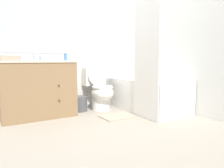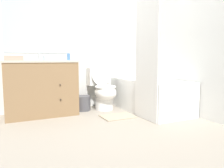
{
  "view_description": "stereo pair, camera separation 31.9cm",
  "coord_description": "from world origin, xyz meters",
  "px_view_note": "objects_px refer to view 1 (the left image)",
  "views": [
    {
      "loc": [
        -1.53,
        -1.93,
        0.87
      ],
      "look_at": [
        0.13,
        0.77,
        0.51
      ],
      "focal_mm": 35.0,
      "sensor_mm": 36.0,
      "label": 1
    },
    {
      "loc": [
        -1.25,
        -2.09,
        0.87
      ],
      "look_at": [
        0.13,
        0.77,
        0.51
      ],
      "focal_mm": 35.0,
      "sensor_mm": 36.0,
      "label": 2
    }
  ],
  "objects_px": {
    "sink_faucet": "(34,58)",
    "hand_towel_folded": "(10,58)",
    "tissue_box": "(44,58)",
    "soap_dispenser": "(66,57)",
    "toilet": "(100,90)",
    "bath_mat": "(117,116)",
    "vanity_cabinet": "(38,88)",
    "bath_towel_folded": "(159,80)",
    "wastebasket": "(80,104)",
    "bathtub": "(145,94)"
  },
  "relations": [
    {
      "from": "vanity_cabinet",
      "to": "toilet",
      "type": "bearing_deg",
      "value": -2.83
    },
    {
      "from": "soap_dispenser",
      "to": "bath_mat",
      "type": "bearing_deg",
      "value": -47.73
    },
    {
      "from": "hand_towel_folded",
      "to": "tissue_box",
      "type": "bearing_deg",
      "value": 23.35
    },
    {
      "from": "toilet",
      "to": "soap_dispenser",
      "type": "distance_m",
      "value": 0.83
    },
    {
      "from": "sink_faucet",
      "to": "toilet",
      "type": "height_order",
      "value": "sink_faucet"
    },
    {
      "from": "sink_faucet",
      "to": "vanity_cabinet",
      "type": "bearing_deg",
      "value": -90.0
    },
    {
      "from": "tissue_box",
      "to": "bath_towel_folded",
      "type": "distance_m",
      "value": 1.78
    },
    {
      "from": "vanity_cabinet",
      "to": "hand_towel_folded",
      "type": "relative_size",
      "value": 4.33
    },
    {
      "from": "bath_towel_folded",
      "to": "bath_mat",
      "type": "distance_m",
      "value": 0.84
    },
    {
      "from": "toilet",
      "to": "wastebasket",
      "type": "xyz_separation_m",
      "value": [
        -0.35,
        0.07,
        -0.22
      ]
    },
    {
      "from": "vanity_cabinet",
      "to": "bath_towel_folded",
      "type": "height_order",
      "value": "vanity_cabinet"
    },
    {
      "from": "toilet",
      "to": "bath_mat",
      "type": "xyz_separation_m",
      "value": [
        -0.02,
        -0.58,
        -0.33
      ]
    },
    {
      "from": "bathtub",
      "to": "wastebasket",
      "type": "bearing_deg",
      "value": 154.48
    },
    {
      "from": "sink_faucet",
      "to": "hand_towel_folded",
      "type": "distance_m",
      "value": 0.5
    },
    {
      "from": "sink_faucet",
      "to": "bath_mat",
      "type": "distance_m",
      "value": 1.58
    },
    {
      "from": "vanity_cabinet",
      "to": "tissue_box",
      "type": "height_order",
      "value": "tissue_box"
    },
    {
      "from": "tissue_box",
      "to": "bathtub",
      "type": "bearing_deg",
      "value": -18.95
    },
    {
      "from": "toilet",
      "to": "bath_towel_folded",
      "type": "height_order",
      "value": "toilet"
    },
    {
      "from": "bathtub",
      "to": "wastebasket",
      "type": "xyz_separation_m",
      "value": [
        -1.03,
        0.49,
        -0.14
      ]
    },
    {
      "from": "soap_dispenser",
      "to": "hand_towel_folded",
      "type": "relative_size",
      "value": 0.57
    },
    {
      "from": "sink_faucet",
      "to": "bath_mat",
      "type": "bearing_deg",
      "value": -38.83
    },
    {
      "from": "tissue_box",
      "to": "soap_dispenser",
      "type": "distance_m",
      "value": 0.32
    },
    {
      "from": "vanity_cabinet",
      "to": "bath_towel_folded",
      "type": "distance_m",
      "value": 1.83
    },
    {
      "from": "toilet",
      "to": "vanity_cabinet",
      "type": "bearing_deg",
      "value": 177.17
    },
    {
      "from": "wastebasket",
      "to": "bath_mat",
      "type": "xyz_separation_m",
      "value": [
        0.34,
        -0.66,
        -0.12
      ]
    },
    {
      "from": "wastebasket",
      "to": "hand_towel_folded",
      "type": "distance_m",
      "value": 1.32
    },
    {
      "from": "hand_towel_folded",
      "to": "bath_towel_folded",
      "type": "xyz_separation_m",
      "value": [
        1.92,
        -0.82,
        -0.32
      ]
    },
    {
      "from": "vanity_cabinet",
      "to": "sink_faucet",
      "type": "relative_size",
      "value": 7.56
    },
    {
      "from": "sink_faucet",
      "to": "bath_mat",
      "type": "xyz_separation_m",
      "value": [
        1.02,
        -0.82,
        -0.88
      ]
    },
    {
      "from": "soap_dispenser",
      "to": "wastebasket",
      "type": "bearing_deg",
      "value": 6.32
    },
    {
      "from": "vanity_cabinet",
      "to": "toilet",
      "type": "xyz_separation_m",
      "value": [
        1.04,
        -0.05,
        -0.1
      ]
    },
    {
      "from": "sink_faucet",
      "to": "toilet",
      "type": "xyz_separation_m",
      "value": [
        1.04,
        -0.24,
        -0.55
      ]
    },
    {
      "from": "bath_towel_folded",
      "to": "bathtub",
      "type": "bearing_deg",
      "value": 71.35
    },
    {
      "from": "tissue_box",
      "to": "hand_towel_folded",
      "type": "height_order",
      "value": "tissue_box"
    },
    {
      "from": "vanity_cabinet",
      "to": "soap_dispenser",
      "type": "distance_m",
      "value": 0.66
    },
    {
      "from": "bath_mat",
      "to": "vanity_cabinet",
      "type": "bearing_deg",
      "value": 148.1
    },
    {
      "from": "vanity_cabinet",
      "to": "hand_towel_folded",
      "type": "bearing_deg",
      "value": -158.5
    },
    {
      "from": "toilet",
      "to": "bath_towel_folded",
      "type": "bearing_deg",
      "value": -61.0
    },
    {
      "from": "bath_towel_folded",
      "to": "toilet",
      "type": "bearing_deg",
      "value": 119.0
    },
    {
      "from": "toilet",
      "to": "soap_dispenser",
      "type": "height_order",
      "value": "soap_dispenser"
    },
    {
      "from": "vanity_cabinet",
      "to": "sink_faucet",
      "type": "bearing_deg",
      "value": 90.0
    },
    {
      "from": "sink_faucet",
      "to": "tissue_box",
      "type": "distance_m",
      "value": 0.18
    },
    {
      "from": "vanity_cabinet",
      "to": "wastebasket",
      "type": "bearing_deg",
      "value": 1.76
    },
    {
      "from": "wastebasket",
      "to": "tissue_box",
      "type": "height_order",
      "value": "tissue_box"
    },
    {
      "from": "bathtub",
      "to": "tissue_box",
      "type": "distance_m",
      "value": 1.78
    },
    {
      "from": "bath_mat",
      "to": "tissue_box",
      "type": "bearing_deg",
      "value": 141.43
    },
    {
      "from": "bathtub",
      "to": "wastebasket",
      "type": "distance_m",
      "value": 1.15
    },
    {
      "from": "toilet",
      "to": "bath_mat",
      "type": "height_order",
      "value": "toilet"
    },
    {
      "from": "wastebasket",
      "to": "soap_dispenser",
      "type": "distance_m",
      "value": 0.83
    },
    {
      "from": "vanity_cabinet",
      "to": "wastebasket",
      "type": "height_order",
      "value": "vanity_cabinet"
    }
  ]
}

